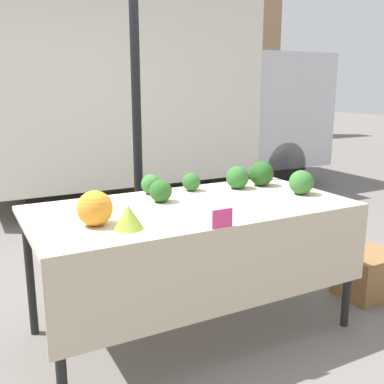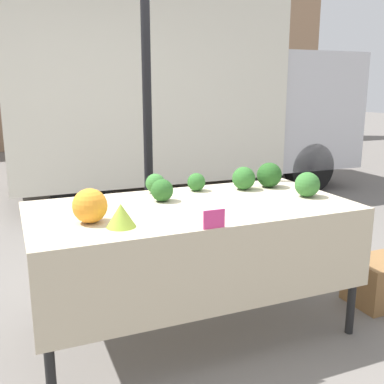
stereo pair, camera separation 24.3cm
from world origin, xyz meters
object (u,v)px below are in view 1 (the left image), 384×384
at_px(parked_truck, 147,95).
at_px(orange_cauliflower, 95,208).
at_px(produce_crate, 369,274).
at_px(price_sign, 222,218).

xyz_separation_m(parked_truck, orange_cauliflower, (-1.92, -3.94, -0.49)).
bearing_deg(orange_cauliflower, produce_crate, -1.26).
xyz_separation_m(orange_cauliflower, produce_crate, (2.04, -0.04, -0.76)).
bearing_deg(price_sign, parked_truck, 72.38).
relative_size(price_sign, produce_crate, 0.27).
bearing_deg(orange_cauliflower, parked_truck, 64.08).
xyz_separation_m(orange_cauliflower, price_sign, (0.56, -0.34, -0.04)).
relative_size(parked_truck, price_sign, 42.33).
height_order(price_sign, produce_crate, price_sign).
relative_size(orange_cauliflower, produce_crate, 0.41).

